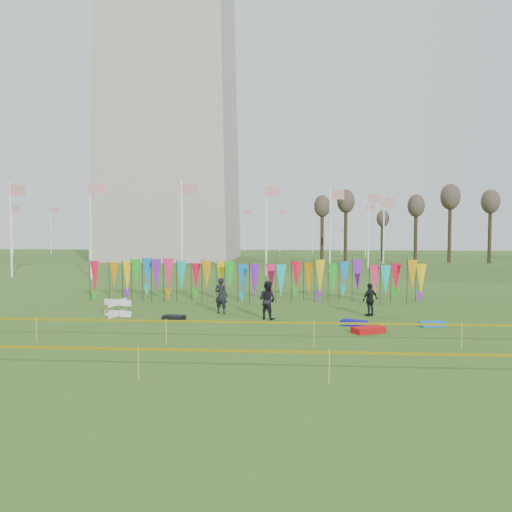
# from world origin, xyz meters

# --- Properties ---
(ground) EXTENTS (160.00, 160.00, 0.00)m
(ground) POSITION_xyz_m (0.00, 0.00, 0.00)
(ground) COLOR #2C4F16
(ground) RESTS_ON ground
(flagpole_ring) EXTENTS (57.40, 56.16, 8.00)m
(flagpole_ring) POSITION_xyz_m (-14.00, 48.00, 4.00)
(flagpole_ring) COLOR white
(flagpole_ring) RESTS_ON ground
(banner_row) EXTENTS (18.64, 0.64, 2.28)m
(banner_row) POSITION_xyz_m (0.28, 8.16, 1.40)
(banner_row) COLOR black
(banner_row) RESTS_ON ground
(caution_tape_near) EXTENTS (26.00, 0.02, 0.90)m
(caution_tape_near) POSITION_xyz_m (-0.22, -2.29, 0.78)
(caution_tape_near) COLOR yellow
(caution_tape_near) RESTS_ON ground
(caution_tape_far) EXTENTS (26.00, 0.02, 0.90)m
(caution_tape_far) POSITION_xyz_m (-0.22, -6.36, 0.78)
(caution_tape_far) COLOR yellow
(caution_tape_far) RESTS_ON ground
(box_kite) EXTENTS (0.73, 0.73, 0.81)m
(box_kite) POSITION_xyz_m (-5.75, 2.99, 0.41)
(box_kite) COLOR #B60D1F
(box_kite) RESTS_ON ground
(person_left) EXTENTS (0.73, 0.61, 1.72)m
(person_left) POSITION_xyz_m (-1.14, 4.21, 0.86)
(person_left) COLOR black
(person_left) RESTS_ON ground
(person_mid) EXTENTS (0.98, 0.86, 1.71)m
(person_mid) POSITION_xyz_m (1.12, 2.88, 0.85)
(person_mid) COLOR black
(person_mid) RESTS_ON ground
(person_right) EXTENTS (1.02, 0.94, 1.53)m
(person_right) POSITION_xyz_m (5.83, 4.02, 0.76)
(person_right) COLOR black
(person_right) RESTS_ON ground
(kite_bag_blue) EXTENTS (1.16, 0.94, 0.22)m
(kite_bag_blue) POSITION_xyz_m (4.80, 1.62, 0.11)
(kite_bag_blue) COLOR #0A0CA9
(kite_bag_blue) RESTS_ON ground
(kite_bag_red) EXTENTS (1.39, 1.13, 0.23)m
(kite_bag_red) POSITION_xyz_m (5.17, 0.21, 0.12)
(kite_bag_red) COLOR red
(kite_bag_red) RESTS_ON ground
(kite_bag_black) EXTENTS (1.01, 0.69, 0.22)m
(kite_bag_black) POSITION_xyz_m (-2.98, 2.30, 0.11)
(kite_bag_black) COLOR black
(kite_bag_black) RESTS_ON ground
(kite_bag_teal) EXTENTS (1.14, 0.75, 0.20)m
(kite_bag_teal) POSITION_xyz_m (7.99, 1.65, 0.10)
(kite_bag_teal) COLOR #0D71C2
(kite_bag_teal) RESTS_ON ground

